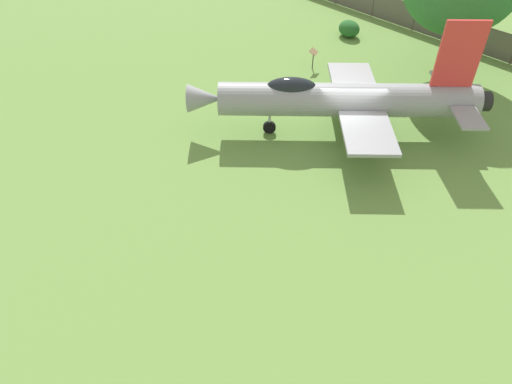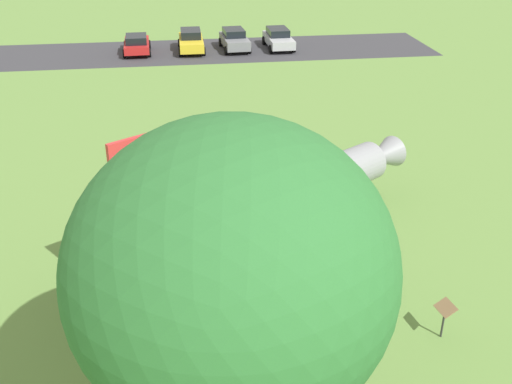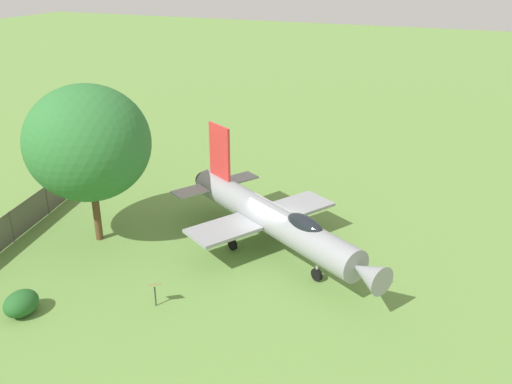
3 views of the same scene
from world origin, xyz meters
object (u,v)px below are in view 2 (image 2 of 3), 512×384
parked_car_red (137,44)px  info_plaque (445,312)px  parked_car_yellow (191,41)px  shade_tree (232,271)px  display_jet (268,201)px  parked_car_silver (278,38)px  parked_car_gray (234,39)px

parked_car_red → info_plaque: bearing=-165.7°
info_plaque → parked_car_yellow: 34.65m
info_plaque → shade_tree: bearing=-124.1°
parked_car_red → shade_tree: bearing=-176.3°
shade_tree → info_plaque: shade_tree is taller
display_jet → info_plaque: 6.86m
info_plaque → parked_car_red: 35.37m
shade_tree → parked_car_silver: size_ratio=1.70×
display_jet → info_plaque: (6.11, -2.95, -1.00)m
parked_car_silver → parked_car_gray: (-3.10, -1.56, 0.03)m
parked_car_yellow → display_jet: bearing=3.3°
parked_car_silver → display_jet: bearing=-12.2°
shade_tree → parked_car_silver: shade_tree is taller
shade_tree → parked_car_gray: (-13.26, 35.52, -4.42)m
info_plaque → parked_car_yellow: (-20.26, 28.11, -0.05)m
display_jet → parked_car_silver: bearing=46.8°
display_jet → shade_tree: size_ratio=1.54×
parked_car_silver → parked_car_yellow: bearing=-91.5°
display_jet → info_plaque: size_ratio=10.89×
info_plaque → parked_car_gray: (-17.26, 29.60, -0.06)m
shade_tree → parked_car_yellow: 37.97m
display_jet → parked_car_silver: 29.36m
info_plaque → parked_car_yellow: parked_car_yellow is taller
display_jet → parked_car_yellow: display_jet is taller
display_jet → parked_car_gray: 28.91m
parked_car_gray → parked_car_yellow: parked_car_yellow is taller
shade_tree → info_plaque: bearing=55.9°
info_plaque → parked_car_red: (-23.86, 26.10, -0.12)m
parked_car_gray → parked_car_silver: bearing=86.3°
info_plaque → parked_car_red: parked_car_red is taller
info_plaque → parked_car_gray: bearing=120.2°
parked_car_gray → parked_car_red: parked_car_gray is taller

